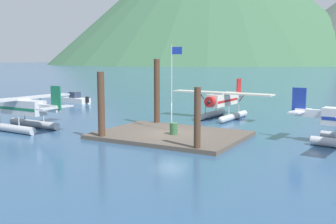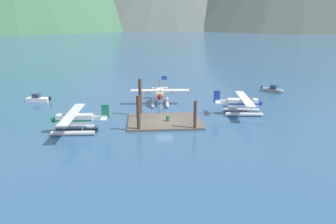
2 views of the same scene
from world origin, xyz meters
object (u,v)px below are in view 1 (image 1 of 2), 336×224
object	(u,v)px
seaplane_cream_bow_centre	(222,103)
seaplane_silver_port_aft	(21,111)
fuel_drum	(174,129)
flagpole	(173,78)
boat_white_open_west	(76,99)

from	to	relation	value
seaplane_cream_bow_centre	seaplane_silver_port_aft	xyz separation A→B (m)	(-12.32, -14.14, 0.00)
seaplane_cream_bow_centre	seaplane_silver_port_aft	distance (m)	18.75
fuel_drum	seaplane_silver_port_aft	size ratio (longest dim) A/B	0.08
flagpole	seaplane_silver_port_aft	size ratio (longest dim) A/B	0.64
seaplane_cream_bow_centre	boat_white_open_west	bearing A→B (deg)	170.79
seaplane_silver_port_aft	boat_white_open_west	xyz separation A→B (m)	(-10.35, 17.81, -1.09)
fuel_drum	flagpole	bearing A→B (deg)	120.99
fuel_drum	seaplane_cream_bow_centre	world-z (taller)	seaplane_cream_bow_centre
fuel_drum	seaplane_cream_bow_centre	bearing A→B (deg)	92.92
flagpole	boat_white_open_west	size ratio (longest dim) A/B	1.38
seaplane_silver_port_aft	seaplane_cream_bow_centre	bearing A→B (deg)	48.92
boat_white_open_west	seaplane_cream_bow_centre	bearing A→B (deg)	-9.21
flagpole	seaplane_cream_bow_centre	size ratio (longest dim) A/B	0.64
boat_white_open_west	fuel_drum	bearing A→B (deg)	-32.38
flagpole	fuel_drum	distance (m)	4.01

